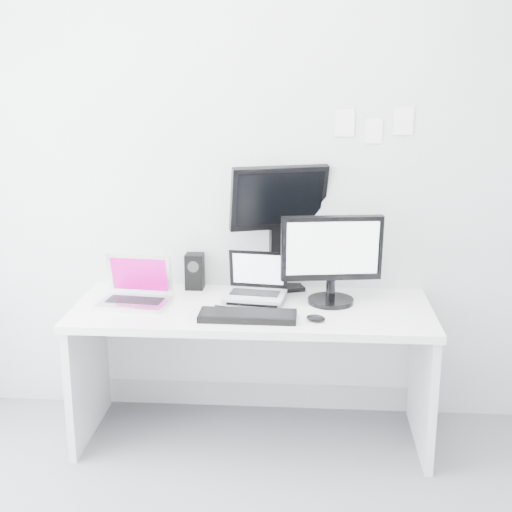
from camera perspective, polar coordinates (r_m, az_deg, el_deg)
name	(u,v)px	position (r m, az deg, el deg)	size (l,w,h in m)	color
back_wall	(257,174)	(3.76, 0.10, 6.62)	(3.60, 3.60, 0.00)	silver
desk	(252,373)	(3.71, -0.29, -9.44)	(1.80, 0.70, 0.73)	white
macbook	(133,281)	(3.61, -9.88, -1.99)	(0.34, 0.26, 0.26)	#BBBBC0
speaker	(195,271)	(3.85, -4.96, -1.23)	(0.10, 0.10, 0.19)	black
dell_laptop	(254,278)	(3.61, -0.13, -1.77)	(0.31, 0.24, 0.26)	#B4B6BB
rear_monitor	(277,226)	(3.77, 1.74, 2.42)	(0.51, 0.18, 0.70)	black
samsung_monitor	(332,259)	(3.58, 6.13, -0.21)	(0.51, 0.24, 0.47)	black
keyboard	(248,316)	(3.40, -0.67, -4.85)	(0.47, 0.17, 0.03)	black
mouse	(316,318)	(3.38, 4.83, -5.01)	(0.09, 0.06, 0.03)	black
wall_note_0	(344,123)	(3.72, 7.14, 10.60)	(0.10, 0.00, 0.14)	white
wall_note_1	(374,131)	(3.74, 9.45, 9.91)	(0.09, 0.00, 0.13)	white
wall_note_2	(404,121)	(3.75, 11.80, 10.59)	(0.10, 0.00, 0.14)	white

